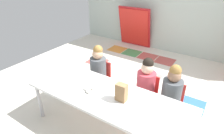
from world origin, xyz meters
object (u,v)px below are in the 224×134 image
object	(u,v)px
donut_powdered_loose	(88,89)
craft_table	(107,98)
seated_child_far_right	(172,90)
paper_plate_near_edge	(91,92)
seated_child_near_camera	(98,67)
donut_powdered_on_plate	(91,90)
seated_child_middle_seat	(146,82)
folded_activity_table	(134,27)
paper_bag_brown	(121,92)

from	to	relation	value
donut_powdered_loose	craft_table	bearing A→B (deg)	8.53
seated_child_far_right	paper_plate_near_edge	size ratio (longest dim) A/B	5.10
paper_plate_near_edge	seated_child_near_camera	bearing A→B (deg)	119.72
seated_child_far_right	paper_plate_near_edge	xyz separation A→B (m)	(-0.83, -0.66, 0.04)
craft_table	donut_powdered_on_plate	distance (m)	0.22
seated_child_middle_seat	folded_activity_table	distance (m)	2.81
seated_child_middle_seat	donut_powdered_loose	xyz separation A→B (m)	(-0.53, -0.63, 0.05)
seated_child_near_camera	paper_plate_near_edge	distance (m)	0.76
seated_child_far_right	donut_powdered_loose	world-z (taller)	seated_child_far_right
craft_table	seated_child_near_camera	size ratio (longest dim) A/B	2.29
seated_child_near_camera	donut_powdered_on_plate	size ratio (longest dim) A/B	7.19
paper_plate_near_edge	donut_powdered_loose	xyz separation A→B (m)	(-0.07, 0.03, 0.01)
craft_table	paper_plate_near_edge	bearing A→B (deg)	-161.09
seated_child_near_camera	paper_bag_brown	distance (m)	0.99
seated_child_far_right	donut_powdered_on_plate	world-z (taller)	seated_child_far_right
seated_child_far_right	donut_powdered_loose	distance (m)	1.10
donut_powdered_loose	donut_powdered_on_plate	bearing A→B (deg)	-22.34
seated_child_near_camera	paper_plate_near_edge	size ratio (longest dim) A/B	5.10
folded_activity_table	seated_child_far_right	bearing A→B (deg)	-53.44
paper_plate_near_edge	donut_powdered_loose	size ratio (longest dim) A/B	1.73
seated_child_near_camera	paper_bag_brown	world-z (taller)	seated_child_near_camera
paper_bag_brown	paper_plate_near_edge	xyz separation A→B (m)	(-0.40, -0.08, -0.11)
craft_table	paper_plate_near_edge	world-z (taller)	paper_plate_near_edge
seated_child_near_camera	seated_child_far_right	distance (m)	1.21
seated_child_middle_seat	paper_plate_near_edge	xyz separation A→B (m)	(-0.46, -0.66, 0.04)
seated_child_near_camera	donut_powdered_loose	distance (m)	0.71
paper_bag_brown	seated_child_near_camera	bearing A→B (deg)	142.99
seated_child_middle_seat	donut_powdered_loose	bearing A→B (deg)	-129.78
craft_table	paper_plate_near_edge	xyz separation A→B (m)	(-0.20, -0.07, 0.05)
craft_table	seated_child_middle_seat	size ratio (longest dim) A/B	2.29
seated_child_near_camera	seated_child_middle_seat	size ratio (longest dim) A/B	1.00
seated_child_far_right	paper_bag_brown	xyz separation A→B (m)	(-0.43, -0.59, 0.15)
craft_table	paper_bag_brown	bearing A→B (deg)	2.28
craft_table	seated_child_near_camera	world-z (taller)	seated_child_near_camera
seated_child_middle_seat	seated_child_far_right	bearing A→B (deg)	0.00
folded_activity_table	donut_powdered_loose	bearing A→B (deg)	-73.59
seated_child_far_right	seated_child_near_camera	bearing A→B (deg)	-180.00
craft_table	folded_activity_table	world-z (taller)	folded_activity_table
donut_powdered_loose	seated_child_near_camera	bearing A→B (deg)	116.05
craft_table	folded_activity_table	xyz separation A→B (m)	(-1.17, 3.02, -0.01)
seated_child_far_right	donut_powdered_loose	size ratio (longest dim) A/B	8.81
donut_powdered_loose	paper_plate_near_edge	bearing A→B (deg)	-22.34
craft_table	seated_child_far_right	world-z (taller)	seated_child_far_right
paper_bag_brown	donut_powdered_on_plate	world-z (taller)	paper_bag_brown
craft_table	folded_activity_table	size ratio (longest dim) A/B	1.93
seated_child_middle_seat	donut_powdered_on_plate	distance (m)	0.81
seated_child_near_camera	seated_child_middle_seat	xyz separation A→B (m)	(0.84, 0.00, 0.00)
seated_child_far_right	donut_powdered_on_plate	bearing A→B (deg)	-141.30
seated_child_middle_seat	donut_powdered_on_plate	size ratio (longest dim) A/B	7.19
donut_powdered_on_plate	paper_bag_brown	bearing A→B (deg)	10.75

